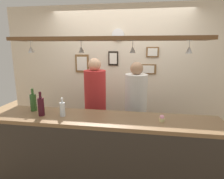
{
  "coord_description": "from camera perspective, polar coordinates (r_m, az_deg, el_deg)",
  "views": [
    {
      "loc": [
        0.41,
        -2.46,
        1.86
      ],
      "look_at": [
        0.0,
        0.1,
        1.28
      ],
      "focal_mm": 30.56,
      "sensor_mm": 36.0,
      "label": 1
    }
  ],
  "objects": [
    {
      "name": "bar_counter",
      "position": [
        2.31,
        -2.51,
        -17.62
      ],
      "size": [
        2.7,
        0.55,
        1.03
      ],
      "color": "brown",
      "rests_on": "ground_plane"
    },
    {
      "name": "picture_frame_lower_pair",
      "position": [
        3.54,
        10.63,
        5.99
      ],
      "size": [
        0.3,
        0.02,
        0.18
      ],
      "color": "brown",
      "rests_on": "back_wall"
    },
    {
      "name": "picture_frame_crest",
      "position": [
        3.56,
        0.38,
        9.27
      ],
      "size": [
        0.18,
        0.02,
        0.26
      ],
      "color": "black",
      "rests_on": "back_wall"
    },
    {
      "name": "bottle_soda_clear",
      "position": [
        2.4,
        -14.61,
        -5.63
      ],
      "size": [
        0.06,
        0.06,
        0.23
      ],
      "color": "silver",
      "rests_on": "bar_counter"
    },
    {
      "name": "wall_clock",
      "position": [
        3.54,
        1.81,
        15.99
      ],
      "size": [
        0.22,
        0.03,
        0.22
      ],
      "primitive_type": "cylinder",
      "rotation": [
        1.57,
        0.0,
        0.0
      ],
      "color": "white",
      "rests_on": "back_wall"
    },
    {
      "name": "person_right_white_patterned_shirt",
      "position": [
        2.98,
        7.08,
        -4.42
      ],
      "size": [
        0.34,
        0.34,
        1.64
      ],
      "color": "#2D334C",
      "rests_on": "ground_plane"
    },
    {
      "name": "person_middle_red_shirt",
      "position": [
        3.06,
        -5.03,
        -3.28
      ],
      "size": [
        0.34,
        0.34,
        1.69
      ],
      "color": "#2D334C",
      "rests_on": "ground_plane"
    },
    {
      "name": "bottle_champagne_green",
      "position": [
        2.71,
        -22.49,
        -3.5
      ],
      "size": [
        0.08,
        0.08,
        0.3
      ],
      "color": "#2D5623",
      "rests_on": "bar_counter"
    },
    {
      "name": "hanging_wineglass_left",
      "position": [
        2.27,
        -9.16,
        11.9
      ],
      "size": [
        0.07,
        0.07,
        0.13
      ],
      "color": "silver",
      "rests_on": "overhead_glass_rack"
    },
    {
      "name": "overhead_glass_rack",
      "position": [
        2.2,
        -1.72,
        14.95
      ],
      "size": [
        2.2,
        0.36,
        0.04
      ],
      "primitive_type": "cube",
      "color": "brown"
    },
    {
      "name": "cupcake",
      "position": [
        2.25,
        14.7,
        -8.37
      ],
      "size": [
        0.06,
        0.06,
        0.08
      ],
      "color": "beige",
      "rests_on": "bar_counter"
    },
    {
      "name": "hanging_wineglass_center_left",
      "position": [
        2.15,
        6.18,
        11.95
      ],
      "size": [
        0.07,
        0.07,
        0.13
      ],
      "color": "silver",
      "rests_on": "overhead_glass_rack"
    },
    {
      "name": "bottle_wine_dark_red",
      "position": [
        2.49,
        -20.47,
        -4.72
      ],
      "size": [
        0.08,
        0.08,
        0.3
      ],
      "color": "#380F19",
      "rests_on": "bar_counter"
    },
    {
      "name": "hanging_wineglass_far_left",
      "position": [
        2.47,
        -23.08,
        11.12
      ],
      "size": [
        0.07,
        0.07,
        0.13
      ],
      "color": "silver",
      "rests_on": "overhead_glass_rack"
    },
    {
      "name": "back_wall",
      "position": [
        3.62,
        2.52,
        3.79
      ],
      "size": [
        4.4,
        0.06,
        2.6
      ],
      "primitive_type": "cube",
      "color": "beige",
      "rests_on": "ground_plane"
    },
    {
      "name": "hanging_wineglass_center",
      "position": [
        2.15,
        22.09,
        11.11
      ],
      "size": [
        0.07,
        0.07,
        0.13
      ],
      "color": "silver",
      "rests_on": "overhead_glass_rack"
    },
    {
      "name": "picture_frame_caricature",
      "position": [
        3.71,
        -8.95,
        7.68
      ],
      "size": [
        0.26,
        0.02,
        0.34
      ],
      "color": "brown",
      "rests_on": "back_wall"
    },
    {
      "name": "ground_plane",
      "position": [
        3.11,
        -0.32,
        -24.05
      ],
      "size": [
        8.0,
        8.0,
        0.0
      ],
      "primitive_type": "plane",
      "color": "olive"
    },
    {
      "name": "picture_frame_upper_small",
      "position": [
        3.52,
        12.03,
        10.89
      ],
      "size": [
        0.22,
        0.02,
        0.18
      ],
      "color": "brown",
      "rests_on": "back_wall"
    }
  ]
}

